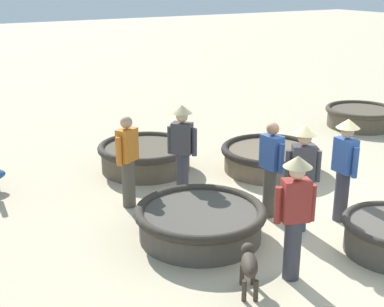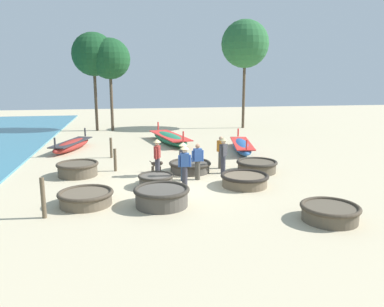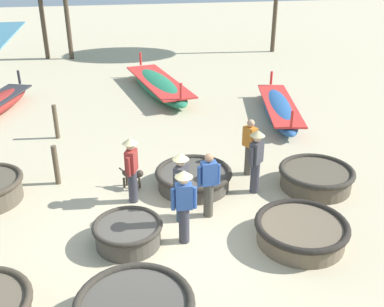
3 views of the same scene
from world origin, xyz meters
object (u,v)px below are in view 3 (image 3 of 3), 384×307
(coracle_far_right, at_px, (316,177))
(fisherman_crouching, at_px, (132,166))
(fisherman_standing_right, at_px, (184,202))
(fisherman_by_coracle, at_px, (250,146))
(coracle_front_left, at_px, (301,231))
(fisherman_with_hat, at_px, (181,183))
(coracle_tilted, at_px, (128,233))
(long_boat_red_hull, at_px, (159,85))
(dog, at_px, (133,175))
(fisherman_standing_left, at_px, (256,157))
(mooring_post_shoreline, at_px, (56,165))
(mooring_post_inland, at_px, (56,122))
(long_boat_blue_hull, at_px, (279,109))
(coracle_upturned, at_px, (194,178))
(fisherman_hauling, at_px, (209,183))

(coracle_far_right, bearing_deg, fisherman_crouching, 178.02)
(fisherman_standing_right, bearing_deg, fisherman_by_coracle, 50.51)
(coracle_front_left, bearing_deg, fisherman_with_hat, 151.45)
(coracle_tilted, distance_m, fisherman_standing_right, 1.35)
(long_boat_red_hull, xyz_separation_m, fisherman_by_coracle, (1.53, -7.62, 0.50))
(fisherman_by_coracle, relative_size, dog, 2.58)
(fisherman_with_hat, bearing_deg, fisherman_standing_right, -94.88)
(fisherman_standing_left, height_order, fisherman_with_hat, same)
(long_boat_red_hull, bearing_deg, mooring_post_shoreline, -115.71)
(coracle_far_right, xyz_separation_m, mooring_post_shoreline, (-6.47, 1.41, 0.24))
(mooring_post_inland, bearing_deg, fisherman_standing_left, -40.93)
(coracle_far_right, relative_size, mooring_post_shoreline, 1.78)
(dog, bearing_deg, fisherman_standing_right, -69.93)
(long_boat_red_hull, relative_size, dog, 9.66)
(coracle_far_right, relative_size, long_boat_red_hull, 0.32)
(long_boat_blue_hull, xyz_separation_m, dog, (-5.49, -4.26, 0.06))
(fisherman_by_coracle, distance_m, dog, 3.14)
(fisherman_standing_left, xyz_separation_m, fisherman_crouching, (-3.00, 0.09, 0.00))
(fisherman_crouching, bearing_deg, coracle_upturned, 15.22)
(coracle_upturned, xyz_separation_m, fisherman_by_coracle, (1.58, 0.44, 0.57))
(long_boat_red_hull, xyz_separation_m, mooring_post_inland, (-3.74, -4.12, 0.22))
(coracle_tilted, xyz_separation_m, coracle_front_left, (3.53, -0.60, 0.00))
(fisherman_crouching, bearing_deg, coracle_tilted, -97.45)
(long_boat_red_hull, relative_size, fisherman_standing_left, 3.51)
(coracle_far_right, height_order, fisherman_standing_right, fisherman_standing_right)
(long_boat_red_hull, bearing_deg, coracle_tilted, -100.22)
(fisherman_hauling, bearing_deg, mooring_post_inland, 125.45)
(coracle_upturned, distance_m, fisherman_hauling, 1.48)
(coracle_far_right, bearing_deg, fisherman_by_coracle, 145.15)
(coracle_upturned, bearing_deg, coracle_tilted, -130.22)
(long_boat_red_hull, bearing_deg, dog, -101.38)
(mooring_post_shoreline, bearing_deg, mooring_post_inland, 94.85)
(fisherman_hauling, height_order, mooring_post_inland, fisherman_hauling)
(long_boat_blue_hull, bearing_deg, fisherman_with_hat, -127.34)
(fisherman_standing_right, bearing_deg, fisherman_hauling, 51.05)
(long_boat_blue_hull, xyz_separation_m, fisherman_standing_left, (-2.52, -5.00, 0.65))
(fisherman_hauling, relative_size, fisherman_by_coracle, 1.00)
(fisherman_crouching, bearing_deg, dog, 86.85)
(coracle_upturned, relative_size, long_boat_blue_hull, 0.39)
(coracle_far_right, bearing_deg, fisherman_standing_right, -155.79)
(dog, bearing_deg, mooring_post_inland, 120.30)
(fisherman_with_hat, bearing_deg, mooring_post_inland, 120.24)
(fisherman_hauling, bearing_deg, fisherman_by_coracle, 50.24)
(fisherman_by_coracle, bearing_deg, coracle_tilted, -142.92)
(fisherman_standing_left, relative_size, fisherman_standing_right, 1.00)
(mooring_post_inland, bearing_deg, long_boat_red_hull, 47.75)
(fisherman_standing_right, bearing_deg, long_boat_red_hull, 86.23)
(fisherman_standing_left, bearing_deg, fisherman_hauling, -148.21)
(coracle_front_left, relative_size, fisherman_hauling, 1.24)
(fisherman_by_coracle, bearing_deg, fisherman_standing_right, -129.49)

